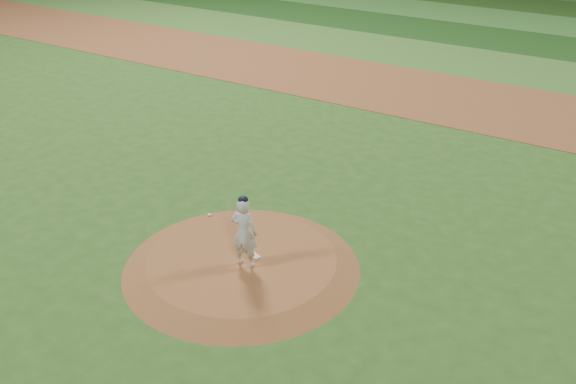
{
  "coord_description": "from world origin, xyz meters",
  "views": [
    {
      "loc": [
        7.58,
        -9.91,
        8.46
      ],
      "look_at": [
        0.0,
        2.0,
        1.1
      ],
      "focal_mm": 40.0,
      "sensor_mm": 36.0,
      "label": 1
    }
  ],
  "objects_px": {
    "pitchers_mound": "(242,263)",
    "rosin_bag": "(209,215)",
    "pitcher_on_mound": "(244,232)",
    "pitching_rubber": "(251,253)"
  },
  "relations": [
    {
      "from": "pitchers_mound",
      "to": "rosin_bag",
      "type": "height_order",
      "value": "rosin_bag"
    },
    {
      "from": "pitcher_on_mound",
      "to": "rosin_bag",
      "type": "bearing_deg",
      "value": 147.75
    },
    {
      "from": "pitchers_mound",
      "to": "rosin_bag",
      "type": "bearing_deg",
      "value": 148.17
    },
    {
      "from": "pitchers_mound",
      "to": "pitching_rubber",
      "type": "bearing_deg",
      "value": 77.99
    },
    {
      "from": "pitchers_mound",
      "to": "pitcher_on_mound",
      "type": "height_order",
      "value": "pitcher_on_mound"
    },
    {
      "from": "pitchers_mound",
      "to": "pitcher_on_mound",
      "type": "relative_size",
      "value": 3.14
    },
    {
      "from": "pitcher_on_mound",
      "to": "pitchers_mound",
      "type": "bearing_deg",
      "value": 144.4
    },
    {
      "from": "pitchers_mound",
      "to": "pitching_rubber",
      "type": "height_order",
      "value": "pitching_rubber"
    },
    {
      "from": "pitching_rubber",
      "to": "rosin_bag",
      "type": "height_order",
      "value": "rosin_bag"
    },
    {
      "from": "pitchers_mound",
      "to": "pitching_rubber",
      "type": "distance_m",
      "value": 0.32
    }
  ]
}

